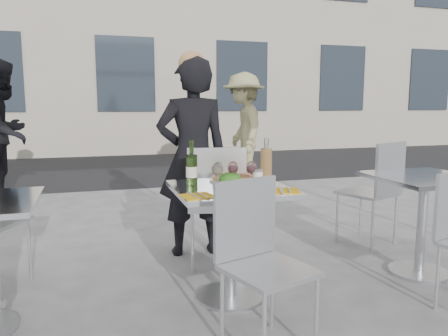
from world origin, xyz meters
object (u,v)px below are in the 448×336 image
object	(u,v)px
carafe	(266,163)
side_chair_rfar	(378,185)
pedestrian_b	(244,129)
pizza_far	(235,178)
sugar_shaker	(258,177)
pizza_near	(249,190)
wineglass_red_a	(233,169)
main_table	(231,219)
pedestrian_a	(4,132)
salad_plate	(231,180)
side_table_right	(423,204)
napkin_right	(284,190)
wineglass_red_b	(251,168)
napkin_left	(198,196)
woman_diner	(193,158)
chair_near	(258,250)
wine_bottle	(192,168)
chair_far	(216,197)
wineglass_white_b	(218,169)
wineglass_white_a	(217,170)

from	to	relation	value
carafe	side_chair_rfar	bearing A→B (deg)	20.95
pedestrian_b	pizza_far	size ratio (longest dim) A/B	5.07
pedestrian_b	sugar_shaker	distance (m)	4.11
pizza_near	wineglass_red_a	xyz separation A→B (m)	(-0.03, 0.23, 0.10)
main_table	pedestrian_a	world-z (taller)	pedestrian_a
pizza_far	salad_plate	size ratio (longest dim) A/B	1.58
side_table_right	napkin_right	size ratio (longest dim) A/B	3.29
pedestrian_b	wineglass_red_a	distance (m)	4.11
pedestrian_b	side_chair_rfar	bearing A→B (deg)	9.36
wineglass_red_b	napkin_left	size ratio (longest dim) A/B	0.76
napkin_right	pizza_far	bearing A→B (deg)	130.20
pizza_far	salad_plate	bearing A→B (deg)	-115.99
sugar_shaker	napkin_right	bearing A→B (deg)	-67.93
main_table	napkin_left	bearing A→B (deg)	-140.30
pizza_far	napkin_right	distance (m)	0.47
woman_diner	side_chair_rfar	bearing A→B (deg)	171.75
pedestrian_a	side_table_right	bearing A→B (deg)	-117.30
side_table_right	wineglass_red_b	bearing A→B (deg)	179.21
side_chair_rfar	salad_plate	world-z (taller)	side_chair_rfar
napkin_right	napkin_left	bearing A→B (deg)	-161.20
chair_near	wineglass_red_a	size ratio (longest dim) A/B	5.59
wine_bottle	chair_far	bearing A→B (deg)	57.53
side_chair_rfar	pizza_far	xyz separation A→B (m)	(-1.48, -0.44, 0.20)
salad_plate	napkin_left	distance (m)	0.39
side_table_right	side_chair_rfar	size ratio (longest dim) A/B	0.79
side_table_right	carafe	world-z (taller)	carafe
pizza_far	wineglass_red_a	world-z (taller)	wineglass_red_a
woman_diner	salad_plate	xyz separation A→B (m)	(0.05, -0.91, -0.04)
pizza_near	wineglass_red_a	size ratio (longest dim) A/B	1.98
wine_bottle	salad_plate	bearing A→B (deg)	-16.13
napkin_right	sugar_shaker	bearing A→B (deg)	130.54
wineglass_red_b	chair_far	bearing A→B (deg)	99.02
carafe	wineglass_white_b	bearing A→B (deg)	-161.39
sugar_shaker	main_table	bearing A→B (deg)	178.56
salad_plate	napkin_left	xyz separation A→B (m)	(-0.28, -0.27, -0.03)
chair_near	side_table_right	bearing A→B (deg)	2.35
pedestrian_a	pizza_near	size ratio (longest dim) A/B	5.88
pizza_near	salad_plate	distance (m)	0.23
wine_bottle	sugar_shaker	xyz separation A→B (m)	(0.41, -0.12, -0.06)
side_table_right	wineglass_red_a	distance (m)	1.51
side_table_right	wineglass_red_b	distance (m)	1.39
chair_near	salad_plate	world-z (taller)	chair_near
wineglass_red_a	pedestrian_b	bearing A→B (deg)	69.78
wineglass_white_a	napkin_left	xyz separation A→B (m)	(-0.18, -0.22, -0.11)
woman_diner	carafe	distance (m)	0.85
chair_near	side_chair_rfar	size ratio (longest dim) A/B	0.93
side_table_right	napkin_right	world-z (taller)	napkin_right
pedestrian_b	wine_bottle	xyz separation A→B (m)	(-1.68, -3.79, -0.02)
main_table	wineglass_white_b	distance (m)	0.33
chair_far	wineglass_red_b	bearing A→B (deg)	111.22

